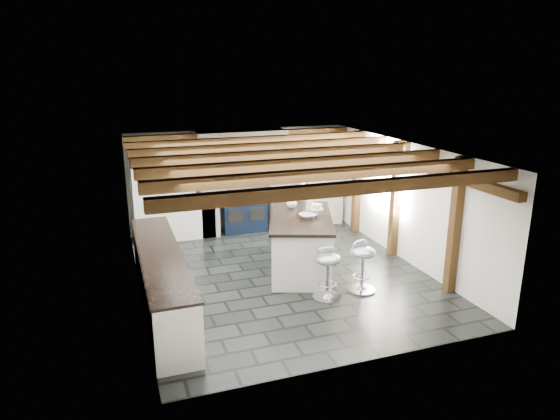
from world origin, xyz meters
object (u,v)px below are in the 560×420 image
object	(u,v)px
range_cooker	(243,211)
bar_stool_near	(362,260)
kitchen_island	(301,242)
bar_stool_far	(328,267)

from	to	relation	value
range_cooker	bar_stool_near	xyz separation A→B (m)	(1.03, -3.77, 0.08)
range_cooker	kitchen_island	distance (m)	2.61
bar_stool_far	range_cooker	bearing A→B (deg)	96.42
bar_stool_far	bar_stool_near	bearing A→B (deg)	6.97
bar_stool_near	bar_stool_far	size ratio (longest dim) A/B	1.01
kitchen_island	bar_stool_near	size ratio (longest dim) A/B	2.68
range_cooker	kitchen_island	bearing A→B (deg)	-81.14
range_cooker	bar_stool_far	world-z (taller)	range_cooker
range_cooker	kitchen_island	world-z (taller)	kitchen_island
bar_stool_far	kitchen_island	bearing A→B (deg)	89.37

